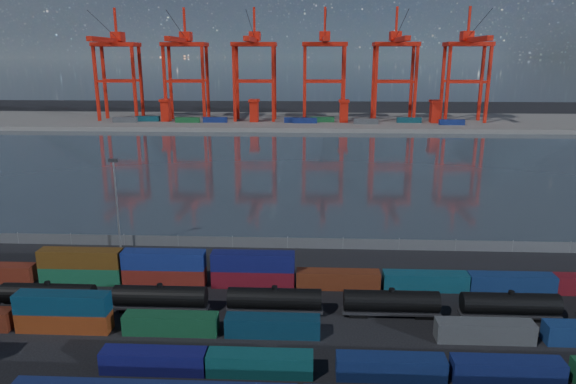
{
  "coord_description": "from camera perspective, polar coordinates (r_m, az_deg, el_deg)",
  "views": [
    {
      "loc": [
        4.16,
        -59.2,
        33.49
      ],
      "look_at": [
        0.0,
        30.0,
        10.0
      ],
      "focal_mm": 32.0,
      "sensor_mm": 36.0,
      "label": 1
    }
  ],
  "objects": [
    {
      "name": "harbor_water",
      "position": [
        167.63,
        1.2,
        3.21
      ],
      "size": [
        700.0,
        700.0,
        0.0
      ],
      "primitive_type": "plane",
      "color": "#29333C",
      "rests_on": "ground"
    },
    {
      "name": "straddle_carriers",
      "position": [
        260.55,
        1.21,
        9.08
      ],
      "size": [
        140.0,
        7.0,
        11.1
      ],
      "color": "red",
      "rests_on": "far_quay"
    },
    {
      "name": "quay_containers",
      "position": [
        256.89,
        -0.74,
        7.99
      ],
      "size": [
        172.58,
        10.99,
        2.6
      ],
      "color": "navy",
      "rests_on": "far_quay"
    },
    {
      "name": "container_row_south",
      "position": [
        64.21,
        -23.55,
        -16.13
      ],
      "size": [
        140.46,
        2.38,
        5.07
      ],
      "color": "#3A3C3F",
      "rests_on": "ground"
    },
    {
      "name": "far_quay",
      "position": [
        271.18,
        1.79,
        7.85
      ],
      "size": [
        700.0,
        70.0,
        2.0
      ],
      "primitive_type": "cube",
      "color": "#514F4C",
      "rests_on": "ground"
    },
    {
      "name": "container_row_north",
      "position": [
        78.14,
        -3.57,
        -9.08
      ],
      "size": [
        141.33,
        2.52,
        5.38
      ],
      "color": "navy",
      "rests_on": "ground"
    },
    {
      "name": "container_row_mid",
      "position": [
        65.7,
        -4.8,
        -14.09
      ],
      "size": [
        141.6,
        2.39,
        5.1
      ],
      "color": "#383B3D",
      "rests_on": "ground"
    },
    {
      "name": "ground",
      "position": [
        68.14,
        -1.22,
        -14.7
      ],
      "size": [
        700.0,
        700.0,
        0.0
      ],
      "primitive_type": "plane",
      "color": "black",
      "rests_on": "ground"
    },
    {
      "name": "gantry_cranes",
      "position": [
        262.94,
        0.13,
        15.11
      ],
      "size": [
        197.09,
        42.41,
        57.43
      ],
      "color": "red",
      "rests_on": "ground"
    },
    {
      "name": "yard_light_mast",
      "position": [
        94.93,
        -18.52,
        -0.81
      ],
      "size": [
        1.6,
        0.4,
        16.6
      ],
      "color": "slate",
      "rests_on": "ground"
    },
    {
      "name": "tanker_string",
      "position": [
        71.19,
        -7.86,
        -11.66
      ],
      "size": [
        121.49,
        2.79,
        3.99
      ],
      "color": "black",
      "rests_on": "ground"
    },
    {
      "name": "waterfront_fence",
      "position": [
        93.14,
        -0.06,
        -5.67
      ],
      "size": [
        160.12,
        0.12,
        2.2
      ],
      "color": "#595B5E",
      "rests_on": "ground"
    }
  ]
}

